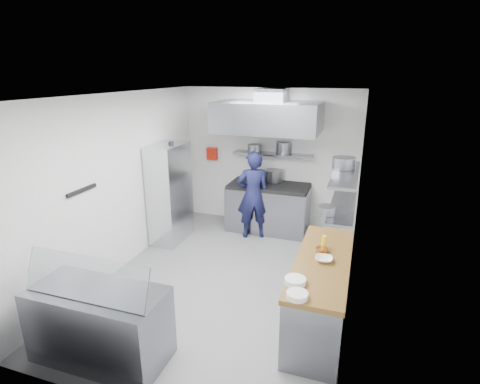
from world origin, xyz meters
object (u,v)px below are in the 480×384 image
(wire_rack, at_px, (170,194))
(display_case, at_px, (100,324))
(chef, at_px, (253,195))
(gas_range, at_px, (268,209))

(wire_rack, height_order, display_case, wire_rack)
(chef, distance_m, display_case, 3.75)
(gas_range, height_order, chef, chef)
(wire_rack, relative_size, display_case, 1.23)
(gas_range, xyz_separation_m, wire_rack, (-1.63, -1.05, 0.48))
(display_case, bearing_deg, gas_range, 78.09)
(gas_range, xyz_separation_m, display_case, (-0.87, -4.10, -0.03))
(gas_range, relative_size, wire_rack, 0.86)
(gas_range, bearing_deg, wire_rack, -147.25)
(gas_range, bearing_deg, display_case, -101.91)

